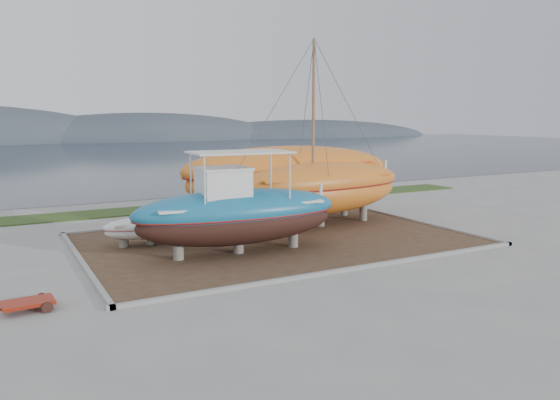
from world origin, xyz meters
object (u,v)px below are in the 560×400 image
white_dinghy (151,231)px  red_trailer (28,306)px  orange_sailboat (321,135)px  orange_bare_hull (289,184)px  blue_caique (238,203)px

white_dinghy → red_trailer: bearing=-127.6°
orange_sailboat → orange_bare_hull: size_ratio=0.84×
orange_sailboat → orange_bare_hull: 3.83m
white_dinghy → orange_sailboat: 10.26m
blue_caique → white_dinghy: (-2.94, 3.45, -1.58)m
orange_sailboat → orange_bare_hull: (-0.61, 2.45, -2.88)m
white_dinghy → red_trailer: 8.89m
orange_sailboat → red_trailer: 17.15m
blue_caique → white_dinghy: 4.80m
blue_caique → white_dinghy: bearing=133.7°
white_dinghy → red_trailer: white_dinghy is taller
white_dinghy → orange_sailboat: size_ratio=0.41×
white_dinghy → orange_sailboat: orange_sailboat is taller
blue_caique → red_trailer: (-8.65, -3.35, -2.13)m
orange_sailboat → orange_bare_hull: orange_sailboat is taller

